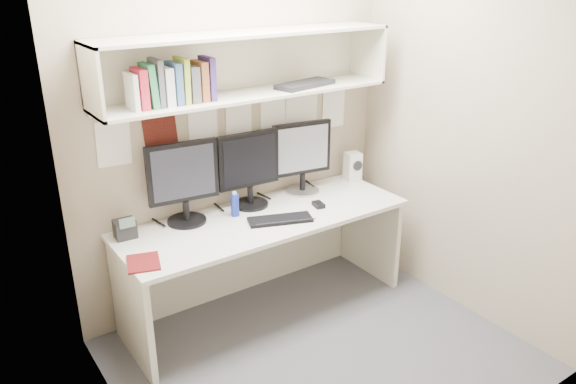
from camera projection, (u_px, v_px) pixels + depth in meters
floor at (321, 356)px, 3.56m from camera, size 2.40×2.00×0.01m
wall_back at (236, 123)px, 3.84m from camera, size 2.40×0.02×2.60m
wall_front at (476, 226)px, 2.31m from camera, size 2.40×0.02×2.60m
wall_left at (109, 212)px, 2.44m from camera, size 0.02×2.00×2.60m
wall_right at (469, 128)px, 3.70m from camera, size 0.02×2.00×2.60m
desk at (265, 263)px, 3.92m from camera, size 2.00×0.70×0.73m
overhead_hutch at (244, 63)px, 3.57m from camera, size 2.00×0.38×0.40m
pinned_papers at (237, 130)px, 3.85m from camera, size 1.92×0.01×0.48m
monitor_left at (183, 180)px, 3.59m from camera, size 0.47×0.26×0.54m
monitor_center at (249, 167)px, 3.85m from camera, size 0.46×0.25×0.53m
monitor_right at (302, 155)px, 4.09m from camera, size 0.46×0.25×0.53m
keyboard at (280, 220)px, 3.70m from camera, size 0.45×0.29×0.02m
mouse at (318, 205)px, 3.92m from camera, size 0.08×0.11×0.03m
speaker at (353, 166)px, 4.38m from camera, size 0.13×0.14×0.22m
blue_bottle at (235, 204)px, 3.76m from camera, size 0.06×0.06×0.17m
maroon_notebook at (143, 263)px, 3.18m from camera, size 0.24×0.26×0.01m
desk_phone at (125, 229)px, 3.46m from camera, size 0.13×0.12×0.15m
book_stack at (172, 84)px, 3.26m from camera, size 0.51×0.17×0.27m
hutch_tray at (305, 84)px, 3.78m from camera, size 0.47×0.25×0.03m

